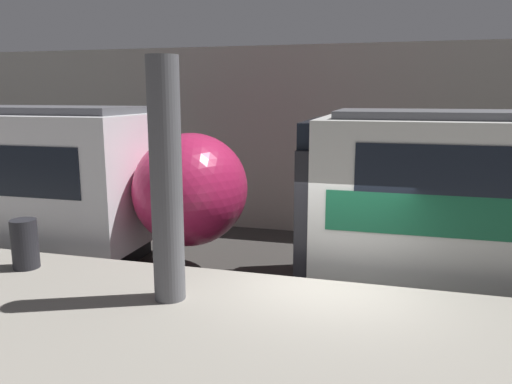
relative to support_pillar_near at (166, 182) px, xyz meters
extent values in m
plane|color=#33302D|center=(2.18, 1.33, -2.78)|extent=(120.00, 120.00, 0.00)
cube|color=#9E998E|center=(2.18, 7.87, -0.11)|extent=(50.00, 0.15, 5.34)
cylinder|color=#56565B|center=(0.00, 0.00, 0.00)|extent=(0.45, 0.45, 3.45)
ellipsoid|color=#B21E4C|center=(-1.14, 3.58, -0.82)|extent=(2.42, 2.84, 2.43)
sphere|color=#F2EFCC|center=(-0.19, 3.58, -1.25)|extent=(0.20, 0.20, 0.20)
cube|color=black|center=(1.55, 3.58, -0.91)|extent=(0.25, 3.02, 2.32)
cube|color=black|center=(1.55, 3.58, 0.25)|extent=(0.25, 2.71, 0.93)
sphere|color=#EA4C42|center=(1.39, 2.89, -1.31)|extent=(0.18, 0.18, 0.18)
sphere|color=#EA4C42|center=(1.39, 4.28, -1.31)|extent=(0.18, 0.18, 0.18)
cylinder|color=#232328|center=(-2.94, 0.55, -1.30)|extent=(0.44, 0.44, 0.85)
camera|label=1|loc=(3.01, -6.29, 1.21)|focal=35.00mm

